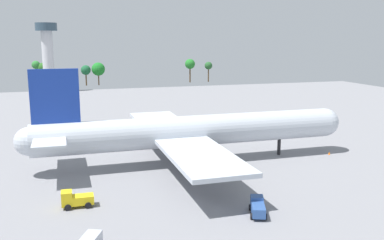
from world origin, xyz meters
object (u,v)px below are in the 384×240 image
at_px(maintenance_van, 258,207).
at_px(cargo_loader, 215,124).
at_px(control_tower, 48,50).
at_px(cargo_airplane, 190,131).
at_px(safety_cone_nose, 329,153).
at_px(catering_truck, 76,199).

xyz_separation_m(maintenance_van, cargo_loader, (14.20, 56.59, -0.06)).
bearing_deg(maintenance_van, cargo_loader, 75.92).
distance_m(maintenance_van, control_tower, 161.20).
xyz_separation_m(maintenance_van, control_tower, (-30.98, 157.21, 17.64)).
bearing_deg(cargo_airplane, cargo_loader, 61.77).
bearing_deg(safety_cone_nose, cargo_airplane, 174.11).
relative_size(cargo_airplane, safety_cone_nose, 100.93).
height_order(maintenance_van, catering_truck, catering_truck).
distance_m(cargo_loader, control_tower, 111.71).
relative_size(maintenance_van, control_tower, 0.17).
distance_m(maintenance_van, safety_cone_nose, 36.88).
distance_m(cargo_airplane, maintenance_van, 27.51).
xyz_separation_m(cargo_airplane, catering_truck, (-22.43, -16.90, -5.06)).
xyz_separation_m(cargo_airplane, cargo_loader, (15.91, 29.62, -5.23)).
bearing_deg(maintenance_van, control_tower, 101.15).
height_order(cargo_airplane, safety_cone_nose, cargo_airplane).
bearing_deg(cargo_airplane, maintenance_van, -86.38).
bearing_deg(maintenance_van, safety_cone_nose, 40.40).
height_order(cargo_loader, control_tower, control_tower).
relative_size(safety_cone_nose, control_tower, 0.02).
height_order(maintenance_van, cargo_loader, maintenance_van).
bearing_deg(catering_truck, maintenance_van, -22.65).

